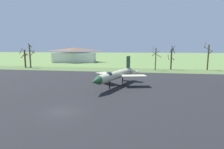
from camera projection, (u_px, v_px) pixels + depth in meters
ground_plane at (62, 112)px, 21.88m from camera, size 600.00×600.00×0.00m
asphalt_apron at (93, 87)px, 35.55m from camera, size 109.28×46.72×0.05m
grass_verge_strip at (115, 70)px, 64.17m from camera, size 169.28×12.00×0.06m
jet_fighter_rear_center at (116, 75)px, 36.05m from camera, size 11.38×16.56×5.92m
bare_tree_far_left at (25, 58)px, 71.64m from camera, size 2.55×3.04×7.70m
bare_tree_left_of_center at (30, 56)px, 70.46m from camera, size 2.90×3.49×9.65m
bare_tree_center at (156, 58)px, 62.10m from camera, size 3.25×3.32×8.47m
bare_tree_right_of_center at (171, 58)px, 64.28m from camera, size 2.40×2.32×8.61m
bare_tree_far_right at (208, 56)px, 62.83m from camera, size 3.05×3.73×10.08m
visitor_building at (75, 55)px, 100.42m from camera, size 25.15×16.99×8.07m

